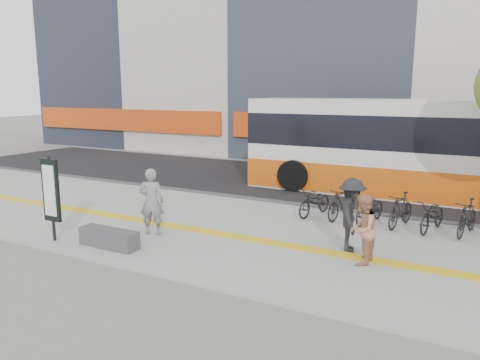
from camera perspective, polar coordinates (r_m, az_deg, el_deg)
The scene contains 12 objects.
ground at distance 11.32m, azimuth -1.90°, elevation -8.98°, with size 120.00×120.00×0.00m, color slate.
sidewalk at distance 12.55m, azimuth 1.59°, elevation -6.76°, with size 40.00×7.00×0.08m, color gray.
tactile_strip at distance 12.12m, azimuth 0.51°, elevation -7.19°, with size 40.00×0.45×0.01m, color yellow.
street at distance 19.34m, azimuth 11.72°, elevation -0.69°, with size 40.00×8.00×0.06m, color black.
curb at distance 15.63m, azimuth 7.43°, elevation -3.16°, with size 40.00×0.25×0.14m, color #363739.
bench at distance 11.84m, azimuth -15.94°, elevation -6.95°, with size 1.60×0.45×0.45m, color #363739.
signboard at distance 12.54m, azimuth -22.42°, elevation -1.35°, with size 0.55×0.10×2.20m.
bus at distance 17.90m, azimuth 22.24°, elevation 3.25°, with size 13.18×3.13×3.51m.
bicycle_row at distance 13.80m, azimuth 17.43°, elevation -3.46°, with size 5.08×1.76×0.98m.
seated_woman at distance 12.45m, azimuth -10.91°, elevation -2.63°, with size 0.65×0.43×1.79m, color black.
pedestrian_tan at distance 10.52m, azimuth 14.93°, elevation -5.94°, with size 0.77×0.60×1.58m, color #B47B57.
pedestrian_dark at distance 11.29m, azimuth 13.67°, elevation -4.22°, with size 1.14×0.66×1.77m, color black.
Camera 1 is at (5.40, -9.17, 3.86)m, focal length 34.39 mm.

